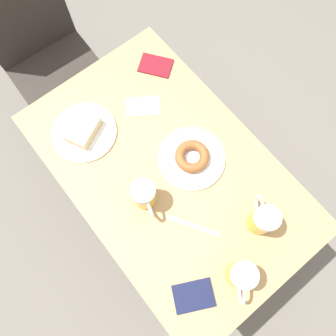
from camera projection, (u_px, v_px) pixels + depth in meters
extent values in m
plane|color=#666059|center=(168.00, 207.00, 1.82)|extent=(8.00, 8.00, 0.00)
cube|color=tan|center=(168.00, 171.00, 1.17)|extent=(0.66, 1.06, 0.03)
cylinder|color=black|center=(188.00, 328.00, 1.33)|extent=(0.04, 0.04, 0.67)
cylinder|color=black|center=(288.00, 238.00, 1.44)|extent=(0.04, 0.04, 0.67)
cylinder|color=black|center=(57.00, 153.00, 1.57)|extent=(0.04, 0.04, 0.67)
cylinder|color=black|center=(152.00, 87.00, 1.68)|extent=(0.04, 0.04, 0.67)
cube|color=#2D2823|center=(60.00, 76.00, 1.58)|extent=(0.41, 0.41, 0.02)
cube|color=#2D2823|center=(21.00, 15.00, 1.40)|extent=(0.40, 0.04, 0.43)
cylinder|color=#2D2823|center=(62.00, 141.00, 1.72)|extent=(0.03, 0.03, 0.43)
cylinder|color=#2D2823|center=(117.00, 105.00, 1.78)|extent=(0.03, 0.03, 0.43)
cylinder|color=#2D2823|center=(29.00, 93.00, 1.80)|extent=(0.03, 0.03, 0.43)
cylinder|color=#2D2823|center=(83.00, 61.00, 1.87)|extent=(0.03, 0.03, 0.43)
cylinder|color=white|center=(84.00, 132.00, 1.20)|extent=(0.24, 0.24, 0.01)
cube|color=#D1B27F|center=(83.00, 129.00, 1.17)|extent=(0.15, 0.14, 0.04)
cylinder|color=white|center=(192.00, 158.00, 1.16)|extent=(0.24, 0.24, 0.01)
torus|color=brown|center=(192.00, 156.00, 1.14)|extent=(0.12, 0.12, 0.03)
cylinder|color=gold|center=(240.00, 275.00, 1.00)|extent=(0.08, 0.08, 0.10)
cylinder|color=white|center=(245.00, 275.00, 0.94)|extent=(0.08, 0.08, 0.03)
torus|color=silver|center=(242.00, 291.00, 0.98)|extent=(0.06, 0.07, 0.08)
cylinder|color=gold|center=(262.00, 221.00, 1.05)|extent=(0.08, 0.08, 0.10)
cylinder|color=white|center=(268.00, 218.00, 0.99)|extent=(0.08, 0.08, 0.03)
torus|color=silver|center=(260.00, 207.00, 1.05)|extent=(0.05, 0.07, 0.08)
cylinder|color=gold|center=(144.00, 195.00, 1.08)|extent=(0.08, 0.08, 0.10)
cylinder|color=white|center=(143.00, 191.00, 1.02)|extent=(0.08, 0.08, 0.03)
torus|color=silver|center=(149.00, 207.00, 1.05)|extent=(0.03, 0.08, 0.08)
cube|color=white|center=(143.00, 106.00, 1.23)|extent=(0.15, 0.14, 0.00)
cube|color=silver|center=(194.00, 226.00, 1.09)|extent=(0.11, 0.16, 0.00)
cube|color=maroon|center=(156.00, 65.00, 1.28)|extent=(0.15, 0.15, 0.01)
cube|color=#141938|center=(193.00, 296.00, 1.03)|extent=(0.15, 0.14, 0.01)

